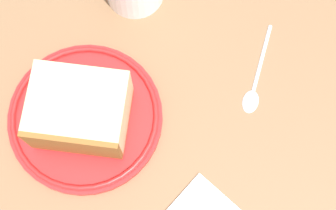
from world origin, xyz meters
TOP-DOWN VIEW (x-y plane):
  - ground_plane at (0.00, 0.00)cm, footprint 116.53×116.53cm
  - small_plate at (-3.57, -3.97)cm, footprint 18.74×18.74cm
  - cake_slice at (-3.75, -4.18)cm, footprint 13.84×13.59cm
  - teaspoon at (16.14, -11.68)cm, footprint 10.00×8.93cm

SIDE VIEW (x-z plane):
  - ground_plane at x=0.00cm, z-range -3.89..0.00cm
  - teaspoon at x=16.14cm, z-range -0.05..0.75cm
  - small_plate at x=-3.57cm, z-range -0.02..1.65cm
  - cake_slice at x=-3.75cm, z-range 1.08..7.92cm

